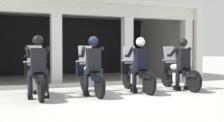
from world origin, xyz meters
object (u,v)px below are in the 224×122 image
at_px(motorcycle_center_left, 90,76).
at_px(police_officer_center_right, 140,60).
at_px(police_officer_far_right, 183,59).
at_px(motorcycle_far_left, 37,78).
at_px(motorcycle_center_right, 136,74).
at_px(police_officer_center_left, 93,61).
at_px(police_officer_far_left, 38,61).
at_px(motorcycle_far_right, 177,73).

distance_m(motorcycle_center_left, police_officer_center_right, 1.52).
bearing_deg(motorcycle_center_left, police_officer_far_right, -17.33).
distance_m(motorcycle_far_left, motorcycle_center_left, 1.44).
bearing_deg(police_officer_far_right, motorcycle_center_right, 160.49).
height_order(motorcycle_center_right, police_officer_far_right, police_officer_far_right).
bearing_deg(motorcycle_far_left, motorcycle_center_right, -10.25).
relative_size(motorcycle_far_left, police_officer_center_left, 1.29).
bearing_deg(police_officer_far_left, motorcycle_center_left, -0.36).
bearing_deg(police_officer_center_right, police_officer_far_right, -14.07).
distance_m(police_officer_center_left, motorcycle_far_right, 2.92).
bearing_deg(police_officer_center_left, motorcycle_center_right, 1.06).
bearing_deg(motorcycle_center_right, police_officer_far_left, 173.63).
xyz_separation_m(police_officer_far_left, motorcycle_center_left, (1.44, 0.27, -0.44)).
relative_size(police_officer_center_left, police_officer_center_right, 1.00).
bearing_deg(police_officer_far_left, police_officer_center_left, -11.54).
height_order(motorcycle_center_left, motorcycle_center_right, same).
bearing_deg(motorcycle_center_right, police_officer_center_right, -102.87).
bearing_deg(motorcycle_center_left, police_officer_center_right, -21.24).
distance_m(police_officer_far_left, police_officer_center_right, 2.87).
xyz_separation_m(motorcycle_center_left, police_officer_center_right, (1.44, -0.24, 0.44)).
distance_m(police_officer_center_left, motorcycle_center_right, 1.54).
distance_m(police_officer_center_left, police_officer_center_right, 1.44).
relative_size(motorcycle_far_left, police_officer_far_left, 1.29).
xyz_separation_m(motorcycle_far_left, motorcycle_center_right, (2.87, 0.03, 0.00)).
bearing_deg(police_officer_far_left, police_officer_far_right, -10.94).
height_order(motorcycle_center_right, motorcycle_far_right, same).
xyz_separation_m(police_officer_center_left, police_officer_center_right, (1.44, 0.05, 0.00)).
height_order(motorcycle_center_left, police_officer_center_right, police_officer_center_right).
bearing_deg(police_officer_far_left, motorcycle_far_right, -7.17).
xyz_separation_m(motorcycle_far_left, police_officer_far_left, (-0.00, -0.28, 0.44)).
distance_m(police_officer_far_left, motorcycle_center_left, 1.53).
xyz_separation_m(motorcycle_far_left, police_officer_center_right, (2.87, -0.25, 0.44)).
bearing_deg(police_officer_far_left, motorcycle_center_right, -4.62).
relative_size(police_officer_far_left, police_officer_far_right, 1.00).
relative_size(police_officer_far_left, police_officer_center_left, 1.00).
height_order(police_officer_center_right, motorcycle_far_right, police_officer_center_right).
relative_size(police_officer_center_left, motorcycle_center_right, 0.78).
height_order(motorcycle_far_left, police_officer_center_right, police_officer_center_right).
bearing_deg(motorcycle_center_right, police_officer_center_left, -179.64).
bearing_deg(motorcycle_center_right, police_officer_far_right, -25.18).
bearing_deg(police_officer_center_right, motorcycle_far_right, -2.86).
xyz_separation_m(motorcycle_center_right, police_officer_center_right, (-0.00, -0.28, 0.44)).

